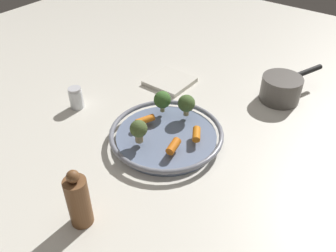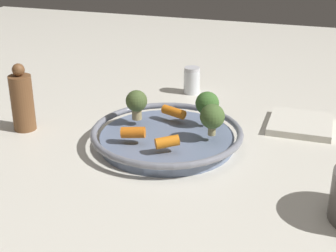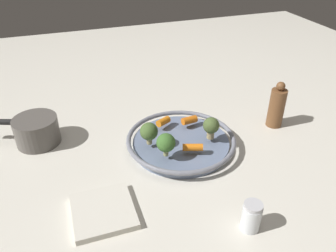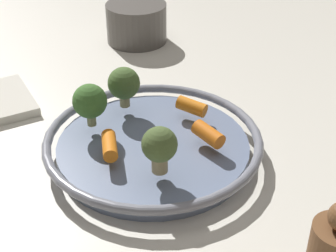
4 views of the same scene
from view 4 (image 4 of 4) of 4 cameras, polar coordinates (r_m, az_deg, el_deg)
The scene contains 9 objects.
ground_plane at distance 0.69m, azimuth -1.64°, elevation -3.35°, with size 2.31×2.31×0.00m, color silver.
serving_bowl at distance 0.68m, azimuth -1.66°, elevation -2.13°, with size 0.29×0.29×0.03m.
baby_carrot_left at distance 0.66m, azimuth 4.49°, elevation -0.91°, with size 0.02×0.02×0.04m, color orange.
baby_carrot_back at distance 0.64m, azimuth -6.52°, elevation -2.15°, with size 0.02×0.02×0.05m, color orange.
baby_carrot_near_rim at distance 0.72m, azimuth 2.64°, elevation 2.18°, with size 0.02×0.02×0.04m, color orange.
broccoli_floret_mid at distance 0.59m, azimuth -0.95°, elevation -2.26°, with size 0.04×0.04×0.06m.
broccoli_floret_large at distance 0.72m, azimuth -5.19°, elevation 4.62°, with size 0.05×0.05×0.06m.
broccoli_floret_small at distance 0.68m, azimuth -8.68°, elevation 2.70°, with size 0.05×0.05×0.06m.
saucepan at distance 1.02m, azimuth -3.53°, elevation 11.47°, with size 0.12×0.21×0.07m.
Camera 4 is at (-0.25, -0.50, 0.41)m, focal length 54.89 mm.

